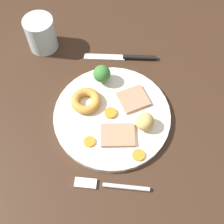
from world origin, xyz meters
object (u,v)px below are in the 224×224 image
meat_slice_main (118,135)px  fork (109,185)px  water_glass (41,34)px  meat_slice_under (133,99)px  carrot_coin_front (89,142)px  roast_potato_left (145,121)px  carrot_coin_side (110,113)px  yorkshire_pudding (86,101)px  carrot_coin_back (138,155)px  dinner_plate (112,116)px  knife (126,57)px  broccoli_floret (102,74)px

meat_slice_main → fork: (-10.57, 1.45, -1.41)cm
meat_slice_main → water_glass: 33.10cm
fork → water_glass: 41.42cm
meat_slice_under → carrot_coin_front: bearing=139.1°
roast_potato_left → fork: bearing=151.6°
carrot_coin_front → carrot_coin_side: size_ratio=0.92×
yorkshire_pudding → fork: (-18.64, -5.97, -2.02)cm
roast_potato_left → carrot_coin_front: size_ratio=1.65×
carrot_coin_back → fork: 8.63cm
carrot_coin_back → meat_slice_under: bearing=4.2°
meat_slice_main → dinner_plate: bearing=14.8°
meat_slice_main → yorkshire_pudding: size_ratio=1.06×
carrot_coin_back → carrot_coin_side: size_ratio=0.96×
carrot_coin_front → water_glass: 31.33cm
dinner_plate → carrot_coin_side: size_ratio=9.74×
yorkshire_pudding → water_glass: size_ratio=0.79×
carrot_coin_side → yorkshire_pudding: bearing=65.3°
fork → knife: knife is taller
meat_slice_main → knife: size_ratio=0.39×
broccoli_floret → meat_slice_main: bearing=-164.4°
fork → knife: (33.21, -3.23, 0.06)cm
carrot_coin_front → yorkshire_pudding: bearing=8.2°
yorkshire_pudding → fork: bearing=-162.2°
meat_slice_main → knife: 22.75cm
broccoli_floret → water_glass: bearing=53.7°
meat_slice_main → fork: size_ratio=0.48×
roast_potato_left → dinner_plate: bearing=69.9°
dinner_plate → carrot_coin_back: size_ratio=10.13×
knife → carrot_coin_side: bearing=79.1°
dinner_plate → meat_slice_under: (3.92, -4.81, 1.10)cm
broccoli_floret → carrot_coin_front: bearing=173.1°
yorkshire_pudding → broccoli_floret: 7.46cm
meat_slice_under → knife: 13.56cm
dinner_plate → water_glass: bearing=41.6°
carrot_coin_side → broccoli_floret: 9.63cm
carrot_coin_side → meat_slice_main: bearing=-162.1°
meat_slice_main → roast_potato_left: size_ratio=1.78×
broccoli_floret → roast_potato_left: bearing=-140.4°
meat_slice_main → carrot_coin_side: (5.46, 1.77, -0.07)cm
meat_slice_main → carrot_coin_side: size_ratio=2.69×
yorkshire_pudding → carrot_coin_side: yorkshire_pudding is taller
roast_potato_left → water_glass: size_ratio=0.47×
carrot_coin_front → broccoli_floret: 16.47cm
carrot_coin_front → broccoli_floret: (16.18, -1.97, 2.35)cm
meat_slice_under → carrot_coin_side: (-3.78, 5.17, -0.07)cm
meat_slice_under → carrot_coin_back: (-13.61, -1.01, -0.15)cm
carrot_coin_side → broccoli_floret: size_ratio=0.58×
meat_slice_main → roast_potato_left: bearing=-64.7°
carrot_coin_front → carrot_coin_side: bearing=-30.9°
knife → meat_slice_under: bearing=97.6°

